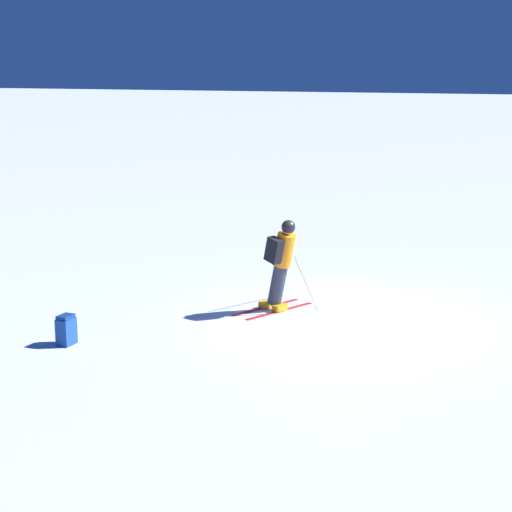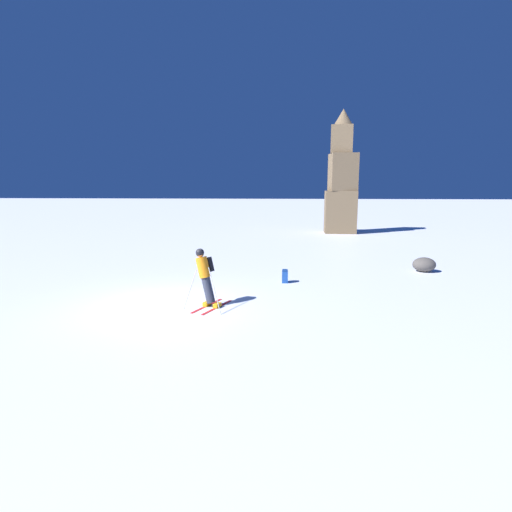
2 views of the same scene
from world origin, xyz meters
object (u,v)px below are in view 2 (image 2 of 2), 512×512
at_px(rock_pillar, 341,182).
at_px(exposed_boulder_0, 424,265).
at_px(spare_backpack, 285,276).
at_px(skier, 205,274).

height_order(rock_pillar, exposed_boulder_0, rock_pillar).
bearing_deg(spare_backpack, rock_pillar, 165.35).
distance_m(skier, spare_backpack, 4.08).
height_order(skier, exposed_boulder_0, skier).
distance_m(rock_pillar, exposed_boulder_0, 16.23).
xyz_separation_m(rock_pillar, exposed_boulder_0, (2.04, -15.65, -3.77)).
bearing_deg(exposed_boulder_0, skier, -143.52).
bearing_deg(skier, rock_pillar, 93.59).
relative_size(skier, spare_backpack, 3.55).
xyz_separation_m(rock_pillar, spare_backpack, (-3.81, -18.34, -3.83)).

